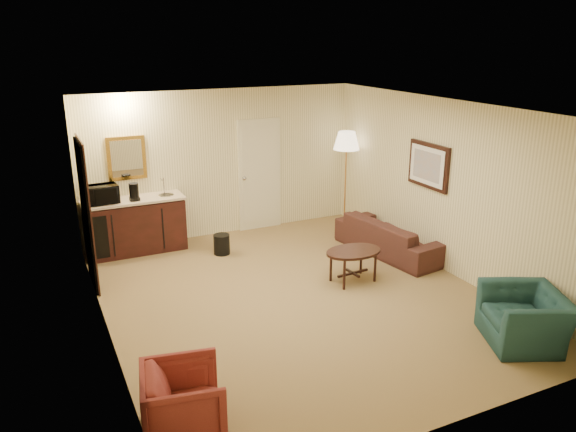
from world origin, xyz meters
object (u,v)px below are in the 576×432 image
(rose_chair_far, at_px, (183,399))
(coffee_table, at_px, (353,266))
(floor_lamp, at_px, (345,179))
(sofa, at_px, (391,231))
(wetbar_cabinet, at_px, (135,225))
(teal_armchair, at_px, (526,309))
(waste_bin, at_px, (222,244))
(coffee_maker, at_px, (134,192))
(rose_chair_near, at_px, (182,400))
(microwave, at_px, (100,192))

(rose_chair_far, relative_size, coffee_table, 0.86)
(floor_lamp, bearing_deg, sofa, -91.83)
(wetbar_cabinet, height_order, rose_chair_far, wetbar_cabinet)
(teal_armchair, bearing_deg, waste_bin, -127.46)
(waste_bin, distance_m, coffee_maker, 1.65)
(rose_chair_near, bearing_deg, wetbar_cabinet, 11.17)
(microwave, height_order, coffee_maker, microwave)
(teal_armchair, distance_m, coffee_maker, 6.01)
(coffee_maker, bearing_deg, floor_lamp, -8.64)
(sofa, height_order, coffee_maker, coffee_maker)
(wetbar_cabinet, distance_m, waste_bin, 1.47)
(teal_armchair, relative_size, microwave, 1.84)
(rose_chair_far, height_order, coffee_table, rose_chair_far)
(sofa, distance_m, coffee_table, 1.36)
(sofa, bearing_deg, rose_chair_near, 115.02)
(sofa, height_order, rose_chair_far, sofa)
(rose_chair_near, xyz_separation_m, coffee_table, (3.14, 2.13, -0.07))
(sofa, relative_size, coffee_maker, 6.95)
(rose_chair_far, distance_m, waste_bin, 4.42)
(sofa, height_order, rose_chair_near, sofa)
(sofa, distance_m, coffee_maker, 4.24)
(teal_armchair, bearing_deg, coffee_maker, -119.81)
(microwave, bearing_deg, rose_chair_near, -94.77)
(rose_chair_near, bearing_deg, waste_bin, -6.45)
(waste_bin, height_order, microwave, microwave)
(sofa, xyz_separation_m, coffee_maker, (-3.79, 1.78, 0.67))
(rose_chair_near, height_order, coffee_table, rose_chair_near)
(rose_chair_near, bearing_deg, rose_chair_far, -162.78)
(microwave, distance_m, coffee_maker, 0.52)
(sofa, relative_size, floor_lamp, 1.10)
(rose_chair_far, xyz_separation_m, floor_lamp, (4.35, 4.45, 0.54))
(rose_chair_near, xyz_separation_m, floor_lamp, (4.35, 4.40, 0.59))
(microwave, bearing_deg, wetbar_cabinet, 0.07)
(teal_armchair, height_order, microwave, microwave)
(rose_chair_near, relative_size, coffee_table, 0.73)
(sofa, distance_m, rose_chair_far, 5.18)
(rose_chair_far, height_order, waste_bin, rose_chair_far)
(coffee_table, distance_m, waste_bin, 2.33)
(waste_bin, xyz_separation_m, coffee_maker, (-1.24, 0.61, 0.90))
(microwave, relative_size, coffee_maker, 1.84)
(coffee_maker, bearing_deg, coffee_table, -48.77)
(wetbar_cabinet, relative_size, waste_bin, 4.90)
(wetbar_cabinet, relative_size, coffee_maker, 5.72)
(coffee_table, bearing_deg, waste_bin, 126.65)
(teal_armchair, height_order, rose_chair_far, teal_armchair)
(sofa, xyz_separation_m, rose_chair_far, (-4.30, -2.89, -0.03))
(sofa, distance_m, rose_chair_near, 5.15)
(floor_lamp, bearing_deg, wetbar_cabinet, 175.25)
(wetbar_cabinet, bearing_deg, rose_chair_far, -95.99)
(teal_armchair, height_order, rose_chair_near, teal_armchair)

